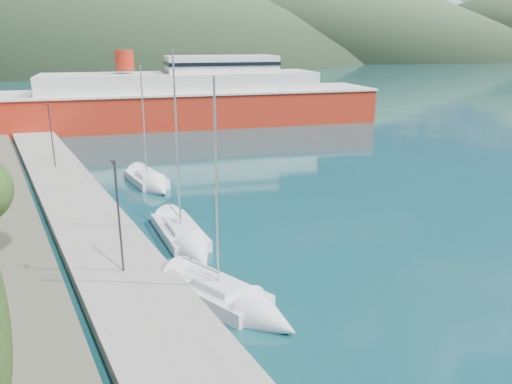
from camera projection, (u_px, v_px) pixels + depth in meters
ground at (48, 94)px, 121.48m from camera, size 1400.00×1400.00×0.00m
quay at (79, 207)px, 38.37m from camera, size 5.00×88.00×0.80m
lamp_posts at (111, 204)px, 27.30m from camera, size 0.15×47.91×6.06m
sailboat_near at (242, 306)px, 24.23m from camera, size 5.10×8.84×12.19m
sailboat_mid at (189, 244)px, 31.57m from camera, size 3.22×9.34×13.19m
sailboat_far at (153, 185)px, 44.45m from camera, size 2.72×7.97×11.63m
ferry at (184, 101)px, 76.74m from camera, size 61.11×25.81×11.88m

